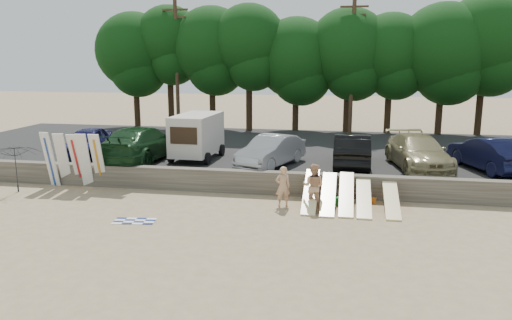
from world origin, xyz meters
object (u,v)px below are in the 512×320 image
(car_5, at_px, (489,154))
(beachgoer_a, at_px, (283,187))
(car_2, at_px, (271,151))
(box_trailer, at_px, (197,134))
(car_4, at_px, (418,152))
(beachgoer_b, at_px, (313,186))
(car_0, at_px, (87,142))
(car_1, at_px, (141,143))
(cooler, at_px, (334,201))
(car_3, at_px, (352,150))
(beach_umbrella, at_px, (15,169))

(car_5, relative_size, beachgoer_a, 2.87)
(car_2, bearing_deg, box_trailer, -173.16)
(car_4, height_order, beachgoer_b, car_4)
(box_trailer, height_order, car_4, box_trailer)
(beachgoer_b, bearing_deg, box_trailer, -27.86)
(car_0, relative_size, beachgoer_a, 2.65)
(car_1, height_order, cooler, car_1)
(car_0, xyz_separation_m, beachgoer_b, (12.29, -5.07, -0.54))
(cooler, bearing_deg, car_4, 44.16)
(box_trailer, relative_size, car_0, 0.86)
(car_3, bearing_deg, car_4, -178.34)
(car_1, xyz_separation_m, car_3, (10.47, 0.49, -0.08))
(car_0, height_order, beachgoer_a, car_0)
(car_2, bearing_deg, car_5, 26.14)
(car_4, bearing_deg, beachgoer_a, -148.99)
(box_trailer, relative_size, car_5, 0.79)
(car_4, distance_m, beachgoer_b, 6.78)
(car_0, relative_size, beach_umbrella, 1.86)
(car_3, xyz_separation_m, beachgoer_a, (-2.70, -4.89, -0.66))
(car_4, distance_m, beachgoer_a, 7.64)
(car_2, height_order, beach_umbrella, car_2)
(cooler, bearing_deg, car_0, 155.65)
(car_4, bearing_deg, car_1, 172.65)
(car_2, relative_size, beachgoer_a, 2.73)
(car_0, relative_size, cooler, 11.41)
(beach_umbrella, bearing_deg, car_5, 13.64)
(car_2, bearing_deg, cooler, -28.16)
(car_3, relative_size, cooler, 12.48)
(box_trailer, bearing_deg, car_4, 2.02)
(car_3, bearing_deg, car_0, -0.63)
(car_5, bearing_deg, beachgoer_a, 10.74)
(box_trailer, bearing_deg, car_3, 0.93)
(box_trailer, height_order, car_5, box_trailer)
(car_5, bearing_deg, beachgoer_b, 14.52)
(box_trailer, relative_size, car_1, 0.63)
(beach_umbrella, bearing_deg, box_trailer, 37.21)
(car_4, bearing_deg, beach_umbrella, -174.21)
(car_0, distance_m, car_4, 16.84)
(car_1, bearing_deg, car_4, -174.27)
(car_0, relative_size, car_4, 0.81)
(box_trailer, height_order, cooler, box_trailer)
(car_1, xyz_separation_m, car_5, (16.70, 0.71, -0.09))
(car_0, bearing_deg, car_4, -7.80)
(car_0, height_order, beachgoer_b, car_0)
(beachgoer_a, bearing_deg, car_2, -95.42)
(box_trailer, xyz_separation_m, beach_umbrella, (-6.75, -5.12, -0.94))
(car_3, distance_m, beach_umbrella, 15.32)
(box_trailer, distance_m, beachgoer_a, 7.36)
(beachgoer_b, xyz_separation_m, beach_umbrella, (-13.04, 0.08, 0.16))
(car_0, bearing_deg, car_5, -7.36)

